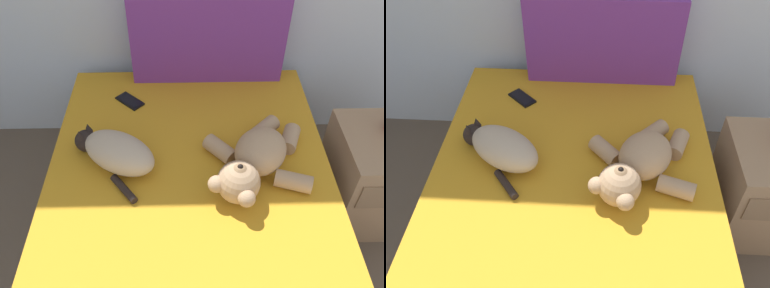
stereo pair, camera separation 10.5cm
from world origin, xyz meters
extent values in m
cube|color=#9E7A56|center=(1.50, 3.18, 0.14)|extent=(1.28, 2.00, 0.28)
cube|color=white|center=(1.50, 3.18, 0.38)|extent=(1.24, 1.94, 0.20)
cube|color=orange|center=(1.50, 3.24, 0.50)|extent=(1.22, 1.80, 0.02)
cube|color=#72338C|center=(1.60, 4.10, 0.74)|extent=(0.79, 0.12, 0.47)
ellipsoid|color=tan|center=(1.20, 3.44, 0.58)|extent=(0.39, 0.34, 0.15)
sphere|color=black|center=(1.04, 3.55, 0.56)|extent=(0.10, 0.10, 0.10)
cone|color=black|center=(1.02, 3.52, 0.61)|extent=(0.04, 0.04, 0.04)
cone|color=black|center=(1.05, 3.57, 0.61)|extent=(0.04, 0.04, 0.04)
cylinder|color=black|center=(1.23, 3.30, 0.52)|extent=(0.12, 0.15, 0.03)
ellipsoid|color=black|center=(1.14, 3.53, 0.53)|extent=(0.11, 0.10, 0.04)
ellipsoid|color=tan|center=(1.80, 3.43, 0.59)|extent=(0.31, 0.33, 0.17)
sphere|color=tan|center=(1.69, 3.26, 0.59)|extent=(0.17, 0.17, 0.17)
sphere|color=#8E6B49|center=(1.69, 3.26, 0.65)|extent=(0.07, 0.07, 0.07)
sphere|color=black|center=(1.69, 3.26, 0.68)|extent=(0.02, 0.02, 0.02)
sphere|color=tan|center=(1.71, 3.17, 0.60)|extent=(0.07, 0.07, 0.07)
sphere|color=tan|center=(1.60, 3.25, 0.60)|extent=(0.07, 0.07, 0.07)
cylinder|color=tan|center=(1.92, 3.30, 0.54)|extent=(0.17, 0.12, 0.07)
cylinder|color=tan|center=(1.95, 3.55, 0.54)|extent=(0.12, 0.16, 0.07)
cylinder|color=tan|center=(1.63, 3.49, 0.54)|extent=(0.15, 0.16, 0.07)
cylinder|color=tan|center=(1.85, 3.62, 0.54)|extent=(0.15, 0.15, 0.07)
cube|color=black|center=(1.20, 3.88, 0.51)|extent=(0.16, 0.15, 0.01)
cube|color=black|center=(1.20, 3.88, 0.52)|extent=(0.14, 0.13, 0.00)
cube|color=#9E7A56|center=(2.44, 3.56, 0.26)|extent=(0.44, 0.44, 0.52)
camera|label=1|loc=(1.48, 2.25, 1.81)|focal=37.87mm
camera|label=2|loc=(1.59, 2.25, 1.81)|focal=37.87mm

